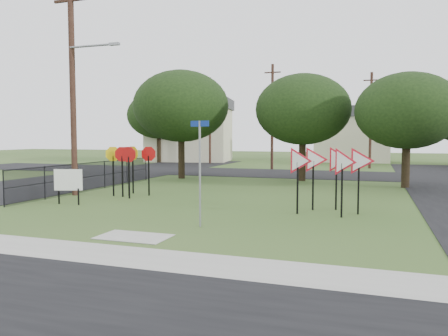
{
  "coord_description": "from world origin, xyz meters",
  "views": [
    {
      "loc": [
        6.3,
        -12.96,
        2.8
      ],
      "look_at": [
        0.82,
        3.0,
        1.6
      ],
      "focal_mm": 35.0,
      "sensor_mm": 36.0,
      "label": 1
    }
  ],
  "objects_px": {
    "yield_sign_cluster": "(330,164)",
    "info_board": "(68,181)",
    "street_name_sign": "(200,167)",
    "stop_sign_cluster": "(129,159)"
  },
  "relations": [
    {
      "from": "stop_sign_cluster",
      "to": "yield_sign_cluster",
      "type": "relative_size",
      "value": 0.74
    },
    {
      "from": "stop_sign_cluster",
      "to": "info_board",
      "type": "relative_size",
      "value": 1.61
    },
    {
      "from": "yield_sign_cluster",
      "to": "street_name_sign",
      "type": "bearing_deg",
      "value": -132.83
    },
    {
      "from": "yield_sign_cluster",
      "to": "info_board",
      "type": "xyz_separation_m",
      "value": [
        -10.43,
        -1.43,
        -0.85
      ]
    },
    {
      "from": "street_name_sign",
      "to": "yield_sign_cluster",
      "type": "xyz_separation_m",
      "value": [
        3.56,
        3.84,
        -0.05
      ]
    },
    {
      "from": "street_name_sign",
      "to": "info_board",
      "type": "relative_size",
      "value": 2.25
    },
    {
      "from": "stop_sign_cluster",
      "to": "info_board",
      "type": "xyz_separation_m",
      "value": [
        -1.01,
        -3.11,
        -0.78
      ]
    },
    {
      "from": "street_name_sign",
      "to": "info_board",
      "type": "height_order",
      "value": "street_name_sign"
    },
    {
      "from": "info_board",
      "to": "street_name_sign",
      "type": "bearing_deg",
      "value": -19.38
    },
    {
      "from": "yield_sign_cluster",
      "to": "info_board",
      "type": "height_order",
      "value": "yield_sign_cluster"
    }
  ]
}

